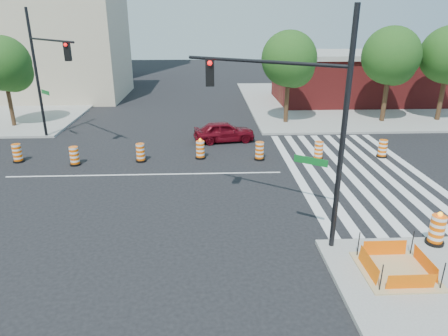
{
  "coord_description": "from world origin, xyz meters",
  "views": [
    {
      "loc": [
        3.18,
        -19.2,
        7.55
      ],
      "look_at": [
        3.93,
        -2.93,
        1.4
      ],
      "focal_mm": 32.0,
      "sensor_mm": 36.0,
      "label": 1
    }
  ],
  "objects": [
    {
      "name": "median_drum_1",
      "position": [
        -7.31,
        2.28,
        0.48
      ],
      "size": [
        0.6,
        0.6,
        1.02
      ],
      "color": "black",
      "rests_on": "ground"
    },
    {
      "name": "excavation_pit",
      "position": [
        9.0,
        -9.0,
        0.22
      ],
      "size": [
        2.2,
        2.2,
        0.9
      ],
      "color": "tan",
      "rests_on": "ground"
    },
    {
      "name": "ground",
      "position": [
        0.0,
        0.0,
        0.0
      ],
      "size": [
        120.0,
        120.0,
        0.0
      ],
      "primitive_type": "plane",
      "color": "black",
      "rests_on": "ground"
    },
    {
      "name": "red_coupe",
      "position": [
        4.34,
        5.68,
        0.67
      ],
      "size": [
        4.11,
        2.15,
        1.33
      ],
      "primitive_type": "imported",
      "rotation": [
        0.0,
        0.0,
        1.72
      ],
      "color": "#5F0812",
      "rests_on": "ground"
    },
    {
      "name": "median_drum_4",
      "position": [
        2.83,
        2.42,
        0.49
      ],
      "size": [
        0.6,
        0.6,
        1.18
      ],
      "color": "black",
      "rests_on": "ground"
    },
    {
      "name": "tree_north_c",
      "position": [
        9.26,
        10.15,
        4.55
      ],
      "size": [
        3.99,
        3.99,
        6.78
      ],
      "color": "#382314",
      "rests_on": "ground"
    },
    {
      "name": "signal_pole_nw",
      "position": [
        -6.44,
        5.89,
        4.91
      ],
      "size": [
        4.11,
        4.64,
        8.01
      ],
      "rotation": [
        0.0,
        0.0,
        -0.85
      ],
      "color": "black",
      "rests_on": "ground"
    },
    {
      "name": "sidewalk_ne",
      "position": [
        18.0,
        18.0,
        0.07
      ],
      "size": [
        22.0,
        22.0,
        0.15
      ],
      "primitive_type": "cube",
      "color": "gray",
      "rests_on": "ground"
    },
    {
      "name": "median_drum_2",
      "position": [
        -4.0,
        1.63,
        0.48
      ],
      "size": [
        0.6,
        0.6,
        1.02
      ],
      "color": "black",
      "rests_on": "ground"
    },
    {
      "name": "tree_north_d",
      "position": [
        16.7,
        10.12,
        4.74
      ],
      "size": [
        4.15,
        4.15,
        7.06
      ],
      "color": "#382314",
      "rests_on": "ground"
    },
    {
      "name": "lane_centerline",
      "position": [
        0.0,
        0.0,
        0.01
      ],
      "size": [
        14.0,
        0.12,
        0.01
      ],
      "primitive_type": "cube",
      "color": "silver",
      "rests_on": "ground"
    },
    {
      "name": "median_drum_7",
      "position": [
        13.28,
        2.14,
        0.48
      ],
      "size": [
        0.6,
        0.6,
        1.02
      ],
      "color": "black",
      "rests_on": "ground"
    },
    {
      "name": "tree_north_b",
      "position": [
        -10.85,
        10.0,
        4.35
      ],
      "size": [
        3.81,
        3.81,
        6.47
      ],
      "color": "#382314",
      "rests_on": "ground"
    },
    {
      "name": "crosswalk_east",
      "position": [
        10.95,
        0.0,
        0.01
      ],
      "size": [
        6.75,
        13.5,
        0.01
      ],
      "color": "silver",
      "rests_on": "ground"
    },
    {
      "name": "median_drum_6",
      "position": [
        9.51,
        1.96,
        0.48
      ],
      "size": [
        0.6,
        0.6,
        1.02
      ],
      "color": "black",
      "rests_on": "ground"
    },
    {
      "name": "median_drum_5",
      "position": [
        6.17,
        2.05,
        0.48
      ],
      "size": [
        0.6,
        0.6,
        1.02
      ],
      "color": "black",
      "rests_on": "ground"
    },
    {
      "name": "signal_pole_se",
      "position": [
        6.11,
        -6.46,
        4.79
      ],
      "size": [
        4.96,
        3.42,
        7.8
      ],
      "rotation": [
        0.0,
        0.0,
        2.54
      ],
      "color": "black",
      "rests_on": "ground"
    },
    {
      "name": "pit_drum",
      "position": [
        11.09,
        -7.43,
        0.66
      ],
      "size": [
        0.62,
        0.62,
        1.23
      ],
      "color": "black",
      "rests_on": "ground"
    },
    {
      "name": "brick_storefront",
      "position": [
        18.0,
        18.0,
        2.32
      ],
      "size": [
        16.5,
        8.5,
        4.6
      ],
      "color": "maroon",
      "rests_on": "ground"
    },
    {
      "name": "median_drum_3",
      "position": [
        -0.49,
        2.06,
        0.48
      ],
      "size": [
        0.6,
        0.6,
        1.02
      ],
      "color": "black",
      "rests_on": "ground"
    },
    {
      "name": "beige_midrise",
      "position": [
        -12.0,
        22.0,
        5.0
      ],
      "size": [
        14.0,
        10.0,
        10.0
      ],
      "primitive_type": "cube",
      "color": "#C1B293",
      "rests_on": "ground"
    }
  ]
}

